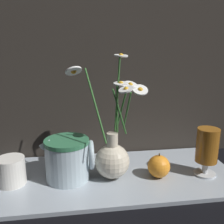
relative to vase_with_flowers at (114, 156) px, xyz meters
The scene contains 8 objects.
ground_plane 0.08m from the vase_with_flowers, 107.90° to the left, with size 6.00×6.00×0.00m, color black.
shelf 0.08m from the vase_with_flowers, 107.90° to the left, with size 0.78×0.33×0.01m.
backdrop_wall 0.51m from the vase_with_flowers, 91.58° to the left, with size 1.28×0.02×1.10m.
vase_with_flowers is the anchor object (origin of this frame).
yellow_mug 0.30m from the vase_with_flowers, behind, with size 0.09×0.08×0.08m.
ceramic_pitcher 0.14m from the vase_with_flowers, behind, with size 0.16×0.13×0.14m.
tea_glass 0.29m from the vase_with_flowers, ahead, with size 0.07×0.07×0.15m.
orange_fruit 0.14m from the vase_with_flowers, ahead, with size 0.07×0.07×0.08m.
Camera 1 is at (-0.10, -0.70, 0.40)m, focal length 40.00 mm.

